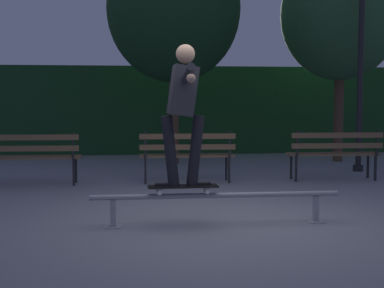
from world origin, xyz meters
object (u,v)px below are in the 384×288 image
(tree_behind_benches, at_px, (174,9))
(lamp_post_right, at_px, (361,44))
(park_bench_leftmost, at_px, (30,153))
(tree_far_right, at_px, (341,15))
(park_bench_right_center, at_px, (335,150))
(skateboarder, at_px, (183,102))
(skateboard, at_px, (183,187))
(park_bench_left_center, at_px, (187,151))
(grind_rail, at_px, (217,200))

(tree_behind_benches, xyz_separation_m, lamp_post_right, (3.51, -1.83, -0.91))
(park_bench_leftmost, height_order, tree_far_right, tree_far_right)
(park_bench_right_center, xyz_separation_m, tree_behind_benches, (-2.57, 3.02, 2.85))
(park_bench_right_center, bearing_deg, tree_far_right, 68.00)
(skateboarder, xyz_separation_m, park_bench_leftmost, (-2.22, 3.16, -0.84))
(skateboard, bearing_deg, park_bench_right_center, 47.05)
(park_bench_left_center, height_order, tree_behind_benches, tree_behind_benches)
(tree_far_right, bearing_deg, park_bench_leftmost, -154.95)
(tree_far_right, relative_size, tree_behind_benches, 0.96)
(grind_rail, xyz_separation_m, park_bench_right_center, (2.57, 3.16, 0.25))
(park_bench_right_center, height_order, tree_far_right, tree_far_right)
(skateboarder, relative_size, park_bench_leftmost, 0.97)
(grind_rail, bearing_deg, park_bench_right_center, 50.96)
(grind_rail, distance_m, tree_far_right, 7.82)
(lamp_post_right, bearing_deg, tree_behind_benches, 152.42)
(grind_rail, xyz_separation_m, park_bench_leftmost, (-2.60, 3.16, 0.25))
(park_bench_right_center, relative_size, lamp_post_right, 0.41)
(skateboarder, distance_m, park_bench_left_center, 3.29)
(grind_rail, xyz_separation_m, park_bench_left_center, (-0.01, 3.16, 0.25))
(grind_rail, height_order, skateboard, skateboard)
(tree_behind_benches, bearing_deg, park_bench_right_center, -49.60)
(tree_behind_benches, bearing_deg, skateboarder, -93.42)
(tree_behind_benches, bearing_deg, lamp_post_right, -27.58)
(lamp_post_right, bearing_deg, park_bench_leftmost, -168.96)
(tree_far_right, bearing_deg, grind_rail, -121.54)
(tree_behind_benches, bearing_deg, park_bench_left_center, -90.16)
(park_bench_leftmost, bearing_deg, lamp_post_right, 11.04)
(park_bench_right_center, bearing_deg, skateboarder, -132.92)
(grind_rail, xyz_separation_m, lamp_post_right, (3.50, 4.35, 2.20))
(park_bench_left_center, xyz_separation_m, park_bench_right_center, (2.58, 0.00, 0.00))
(skateboarder, relative_size, tree_far_right, 0.32)
(park_bench_left_center, relative_size, tree_far_right, 0.33)
(park_bench_leftmost, bearing_deg, tree_behind_benches, 49.42)
(park_bench_leftmost, xyz_separation_m, lamp_post_right, (6.10, 1.19, 1.94))
(park_bench_left_center, bearing_deg, park_bench_right_center, 0.00)
(grind_rail, bearing_deg, tree_far_right, 58.46)
(skateboarder, bearing_deg, lamp_post_right, 48.30)
(park_bench_left_center, height_order, lamp_post_right, lamp_post_right)
(skateboard, xyz_separation_m, park_bench_left_center, (0.36, 3.16, 0.10))
(grind_rail, relative_size, park_bench_leftmost, 1.75)
(park_bench_left_center, bearing_deg, tree_behind_benches, 89.84)
(tree_far_right, distance_m, lamp_post_right, 1.99)
(skateboard, xyz_separation_m, park_bench_right_center, (2.95, 3.16, 0.10))
(skateboard, distance_m, tree_far_right, 7.95)
(skateboard, xyz_separation_m, tree_behind_benches, (0.37, 6.19, 2.95))
(skateboard, relative_size, tree_behind_benches, 0.16)
(grind_rail, distance_m, lamp_post_right, 6.01)
(park_bench_right_center, height_order, lamp_post_right, lamp_post_right)
(park_bench_leftmost, relative_size, lamp_post_right, 0.41)
(skateboarder, bearing_deg, tree_behind_benches, 86.58)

